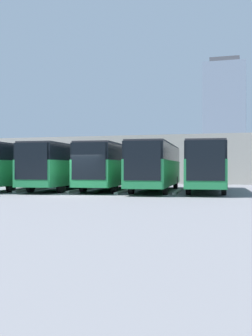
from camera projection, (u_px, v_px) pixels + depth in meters
name	position (u px, v px, depth m)	size (l,w,h in m)	color
ground_plane	(77.00, 196.00, 25.46)	(600.00, 600.00, 0.00)	slate
bus_0	(207.00, 165.00, 29.87)	(3.49, 12.53, 3.39)	#238447
curb_divider_0	(178.00, 191.00, 28.62)	(0.24, 5.81, 0.15)	#9E9E99
bus_1	(156.00, 165.00, 30.31)	(3.49, 12.53, 3.39)	#238447
curb_divider_1	(125.00, 191.00, 29.06)	(0.24, 5.81, 0.15)	#9E9E99
bus_2	(112.00, 165.00, 31.91)	(3.49, 12.53, 3.39)	#238447
curb_divider_2	(81.00, 190.00, 30.65)	(0.24, 5.81, 0.15)	#9E9E99
bus_3	(65.00, 165.00, 32.20)	(3.49, 12.53, 3.39)	#238447
curb_divider_3	(32.00, 190.00, 30.95)	(0.24, 5.81, 0.15)	#9E9E99
bus_4	(21.00, 165.00, 32.83)	(3.49, 12.53, 3.39)	#238447
station_building	(159.00, 160.00, 48.85)	(36.42, 12.20, 5.17)	#A8A399
office_tower	(225.00, 117.00, 186.07)	(17.95, 17.95, 49.45)	#7F8EA3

